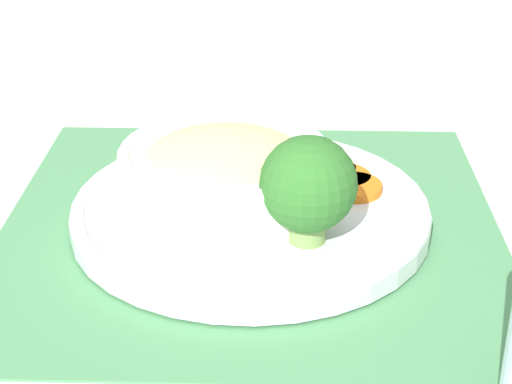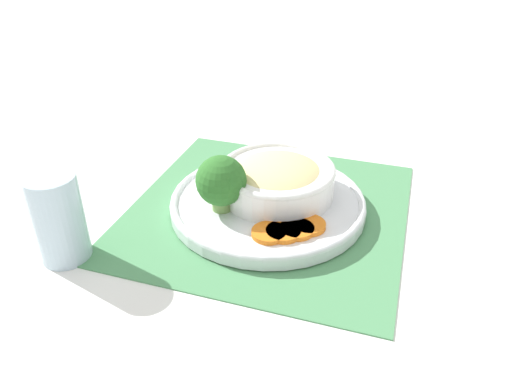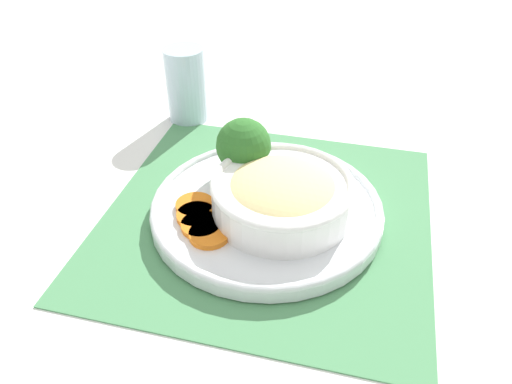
{
  "view_description": "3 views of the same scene",
  "coord_description": "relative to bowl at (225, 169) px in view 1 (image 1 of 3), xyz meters",
  "views": [
    {
      "loc": [
        0.6,
        0.11,
        0.34
      ],
      "look_at": [
        0.01,
        0.01,
        0.04
      ],
      "focal_mm": 60.0,
      "sensor_mm": 36.0,
      "label": 1
    },
    {
      "loc": [
        -0.26,
        0.57,
        0.42
      ],
      "look_at": [
        0.01,
        0.01,
        0.04
      ],
      "focal_mm": 35.0,
      "sensor_mm": 36.0,
      "label": 2
    },
    {
      "loc": [
        -0.46,
        -0.17,
        0.41
      ],
      "look_at": [
        -0.02,
        0.01,
        0.05
      ],
      "focal_mm": 35.0,
      "sensor_mm": 36.0,
      "label": 3
    }
  ],
  "objects": [
    {
      "name": "ground_plane",
      "position": [
        0.01,
        0.02,
        -0.05
      ],
      "size": [
        4.0,
        4.0,
        0.0
      ],
      "primitive_type": "plane",
      "color": "white"
    },
    {
      "name": "placemat",
      "position": [
        0.01,
        0.02,
        -0.05
      ],
      "size": [
        0.46,
        0.46,
        0.0
      ],
      "color": "#4C8C59",
      "rests_on": "ground_plane"
    },
    {
      "name": "plate",
      "position": [
        0.01,
        0.02,
        -0.03
      ],
      "size": [
        0.29,
        0.29,
        0.02
      ],
      "color": "silver",
      "rests_on": "placemat"
    },
    {
      "name": "bowl",
      "position": [
        0.0,
        0.0,
        0.0
      ],
      "size": [
        0.17,
        0.17,
        0.06
      ],
      "color": "white",
      "rests_on": "plate"
    },
    {
      "name": "broccoli_floret",
      "position": [
        0.05,
        0.07,
        0.02
      ],
      "size": [
        0.07,
        0.07,
        0.08
      ],
      "color": "#759E51",
      "rests_on": "plate"
    },
    {
      "name": "carrot_slice_near",
      "position": [
        -0.03,
        0.1,
        -0.02
      ],
      "size": [
        0.05,
        0.05,
        0.01
      ],
      "color": "orange",
      "rests_on": "plate"
    },
    {
      "name": "carrot_slice_middle",
      "position": [
        -0.05,
        0.09,
        -0.02
      ],
      "size": [
        0.05,
        0.05,
        0.01
      ],
      "color": "orange",
      "rests_on": "plate"
    },
    {
      "name": "carrot_slice_far",
      "position": [
        -0.06,
        0.08,
        -0.02
      ],
      "size": [
        0.05,
        0.05,
        0.01
      ],
      "color": "orange",
      "rests_on": "plate"
    },
    {
      "name": "carrot_slice_extra",
      "position": [
        -0.07,
        0.06,
        -0.02
      ],
      "size": [
        0.05,
        0.05,
        0.01
      ],
      "color": "orange",
      "rests_on": "plate"
    }
  ]
}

